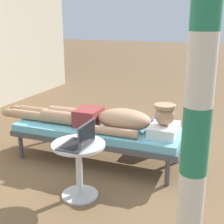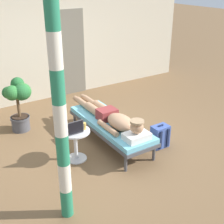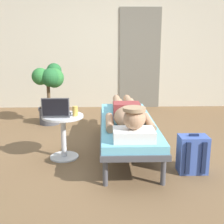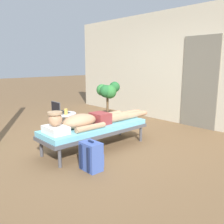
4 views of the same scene
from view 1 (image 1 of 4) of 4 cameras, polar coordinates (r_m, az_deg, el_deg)
ground_plane at (r=3.58m, az=-5.76°, el=-9.77°), size 40.00×40.00×0.00m
lounge_chair at (r=3.58m, az=-2.58°, el=-3.69°), size 0.66×1.94×0.42m
person_reclining at (r=3.49m, az=-1.33°, el=-1.20°), size 0.53×2.17×0.33m
side_table at (r=2.88m, az=-6.04°, el=-8.79°), size 0.48×0.48×0.52m
laptop at (r=2.72m, az=-5.80°, el=-5.16°), size 0.31×0.24×0.23m
drink_glass at (r=2.90m, az=-4.22°, el=-3.73°), size 0.06×0.06×0.11m
backpack at (r=4.03m, az=8.91°, el=-3.76°), size 0.30×0.26×0.42m
porch_post at (r=1.65m, az=15.90°, el=7.32°), size 0.15×0.15×2.67m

